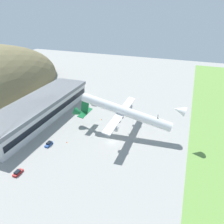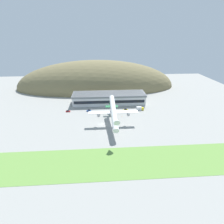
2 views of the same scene
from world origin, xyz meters
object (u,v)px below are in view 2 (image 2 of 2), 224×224
fuel_truck (140,108)px  terminal_building (109,98)px  service_car_2 (89,111)px  cargo_airplane (113,112)px  service_car_1 (68,111)px  traffic_cone_0 (122,116)px  traffic_cone_1 (93,114)px  service_car_0 (126,110)px

fuel_truck → terminal_building: bearing=144.6°
service_car_2 → terminal_building: bearing=44.1°
cargo_airplane → fuel_truck: bearing=44.9°
service_car_1 → traffic_cone_0: bearing=-14.8°
fuel_truck → traffic_cone_0: 22.04m
terminal_building → fuel_truck: (27.99, -19.89, -4.44)m
fuel_truck → traffic_cone_1: (-43.45, -5.80, -1.28)m
terminal_building → cargo_airplane: cargo_airplane is taller
cargo_airplane → traffic_cone_0: 20.54m
cargo_airplane → service_car_2: bearing=127.0°
service_car_1 → service_car_2: size_ratio=0.95×
fuel_truck → service_car_0: bearing=179.3°
service_car_0 → service_car_1: bearing=179.4°
terminal_building → traffic_cone_0: (9.68, -32.09, -5.72)m
service_car_1 → service_car_2: service_car_2 is taller
service_car_0 → traffic_cone_0: 13.27m
cargo_airplane → service_car_0: (13.62, 27.13, -10.84)m
service_car_1 → fuel_truck: bearing=-0.6°
service_car_1 → fuel_truck: size_ratio=0.58×
fuel_truck → service_car_1: bearing=179.4°
terminal_building → traffic_cone_1: bearing=-121.0°
cargo_airplane → traffic_cone_0: cargo_airplane is taller
service_car_2 → traffic_cone_1: size_ratio=7.35×
cargo_airplane → service_car_1: bearing=145.3°
terminal_building → fuel_truck: terminal_building is taller
terminal_building → traffic_cone_0: size_ratio=126.72×
terminal_building → traffic_cone_1: terminal_building is taller
cargo_airplane → traffic_cone_1: size_ratio=91.35×
fuel_truck → traffic_cone_0: size_ratio=12.00×
service_car_1 → traffic_cone_1: 24.54m
fuel_truck → traffic_cone_0: (-18.31, -12.20, -1.28)m
service_car_0 → service_car_1: 53.63m
terminal_building → traffic_cone_0: 34.00m
fuel_truck → traffic_cone_0: fuel_truck is taller
cargo_airplane → traffic_cone_1: (-16.35, 21.18, -11.24)m
terminal_building → service_car_1: 43.91m
cargo_airplane → service_car_0: bearing=63.3°
terminal_building → service_car_0: (14.50, -19.74, -5.32)m
service_car_0 → service_car_2: size_ratio=1.01×
service_car_0 → service_car_2: 34.39m
terminal_building → service_car_2: terminal_building is taller
service_car_2 → fuel_truck: bearing=-0.7°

